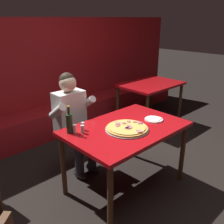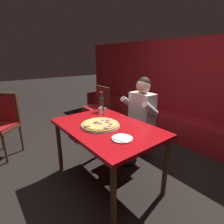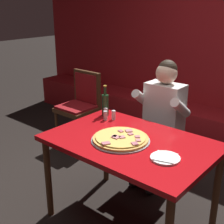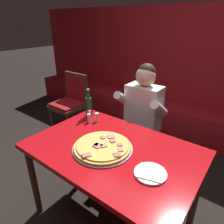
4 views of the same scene
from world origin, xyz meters
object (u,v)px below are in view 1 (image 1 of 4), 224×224
Objects in this scene: shaker_parmesan at (83,127)px; background_dining_table at (150,88)px; beer_bottle at (69,123)px; plate_white_paper at (154,119)px; shaker_red_pepper_flakes at (82,130)px; shaker_black_pepper at (75,129)px; pizza at (127,128)px; diner_seated_blue_shirt at (74,119)px; main_dining_table at (126,134)px.

background_dining_table is (2.12, 0.77, -0.14)m from shaker_parmesan.
background_dining_table is (2.25, 0.73, -0.21)m from beer_bottle.
plate_white_paper is 0.86m from shaker_red_pepper_flakes.
shaker_black_pepper is 1.00× the size of shaker_red_pepper_flakes.
pizza is 0.55m from shaker_black_pepper.
plate_white_paper is 1.76m from background_dining_table.
plate_white_paper reaches higher than background_dining_table.
background_dining_table is (1.91, 0.30, -0.03)m from diner_seated_blue_shirt.
shaker_black_pepper reaches higher than main_dining_table.
beer_bottle is (-0.90, 0.39, 0.10)m from plate_white_paper.
shaker_parmesan is 0.52m from diner_seated_blue_shirt.
shaker_parmesan reaches higher than main_dining_table.
beer_bottle is at bearing -162.09° from background_dining_table.
shaker_black_pepper is (-0.44, 0.32, 0.02)m from pizza.
main_dining_table is 15.18× the size of shaker_parmesan.
pizza is 0.42m from plate_white_paper.
beer_bottle is 0.15m from shaker_red_pepper_flakes.
shaker_parmesan is at bearing -160.07° from background_dining_table.
background_dining_table is at bearing 39.46° from plate_white_paper.
shaker_parmesan is 0.08× the size of background_dining_table.
shaker_red_pepper_flakes reaches higher than plate_white_paper.
shaker_parmesan is (-0.34, 0.32, 0.02)m from pizza.
diner_seated_blue_shirt reaches higher than shaker_red_pepper_flakes.
shaker_black_pepper is at bearing 143.88° from pizza.
background_dining_table is (1.78, 1.09, -0.12)m from pizza.
pizza is at bearing -36.83° from beer_bottle.
main_dining_table is at bearing -75.82° from diner_seated_blue_shirt.
main_dining_table is 6.22× the size of plate_white_paper.
plate_white_paper is 0.16× the size of diner_seated_blue_shirt.
pizza is (-0.05, -0.06, 0.10)m from main_dining_table.
diner_seated_blue_shirt is at bearing 56.12° from shaker_black_pepper.
beer_bottle is at bearing 143.17° from pizza.
shaker_black_pepper is at bearing 151.93° from main_dining_table.
shaker_parmesan is at bearing -15.82° from beer_bottle.
shaker_parmesan is (0.10, -0.00, 0.00)m from shaker_black_pepper.
main_dining_table and background_dining_table have the same top height.
beer_bottle reaches higher than background_dining_table.
shaker_parmesan is 1.00× the size of shaker_red_pepper_flakes.
diner_seated_blue_shirt reaches higher than plate_white_paper.
main_dining_table is at bearing -29.40° from beer_bottle.
beer_bottle is 2.38m from background_dining_table.
diner_seated_blue_shirt is (0.21, 0.47, -0.11)m from shaker_parmesan.
background_dining_table is at bearing 30.75° from main_dining_table.
background_dining_table is (2.17, 0.83, -0.14)m from shaker_red_pepper_flakes.
diner_seated_blue_shirt is at bearing 124.22° from plate_white_paper.
main_dining_table is 0.49m from shaker_parmesan.
shaker_parmesan reaches higher than pizza.
pizza is at bearing 176.13° from plate_white_paper.
shaker_black_pepper is 1.00× the size of shaker_parmesan.
diner_seated_blue_shirt is 1.14× the size of background_dining_table.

